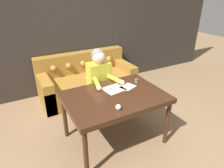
{
  "coord_description": "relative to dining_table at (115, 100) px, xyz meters",
  "views": [
    {
      "loc": [
        -1.12,
        -1.97,
        2.1
      ],
      "look_at": [
        0.1,
        0.27,
        0.87
      ],
      "focal_mm": 32.0,
      "sensor_mm": 36.0,
      "label": 1
    }
  ],
  "objects": [
    {
      "name": "pattern_paper_main",
      "position": [
        0.07,
        0.16,
        0.07
      ],
      "size": [
        0.32,
        0.3,
        0.0
      ],
      "color": "beige",
      "rests_on": "dining_table"
    },
    {
      "name": "ground_plane",
      "position": [
        -0.06,
        -0.12,
        -0.7
      ],
      "size": [
        16.0,
        16.0,
        0.0
      ],
      "primitive_type": "plane",
      "color": "#846647"
    },
    {
      "name": "person",
      "position": [
        0.07,
        0.65,
        -0.05
      ],
      "size": [
        0.47,
        0.61,
        1.25
      ],
      "color": "#33281E",
      "rests_on": "ground_plane"
    },
    {
      "name": "scissors",
      "position": [
        0.05,
        0.19,
        0.08
      ],
      "size": [
        0.2,
        0.09,
        0.01
      ],
      "color": "silver",
      "rests_on": "dining_table"
    },
    {
      "name": "dining_table",
      "position": [
        0.0,
        0.0,
        0.0
      ],
      "size": [
        1.37,
        0.97,
        0.77
      ],
      "color": "#381E11",
      "rests_on": "ground_plane"
    },
    {
      "name": "wall_back",
      "position": [
        -0.06,
        2.0,
        0.6
      ],
      "size": [
        8.0,
        0.06,
        2.6
      ],
      "color": "#2D2823",
      "rests_on": "ground_plane"
    },
    {
      "name": "couch",
      "position": [
        0.19,
        1.56,
        -0.39
      ],
      "size": [
        1.95,
        0.89,
        0.87
      ],
      "color": "olive",
      "rests_on": "ground_plane"
    },
    {
      "name": "pin_cushion",
      "position": [
        -0.14,
        -0.34,
        0.11
      ],
      "size": [
        0.07,
        0.07,
        0.07
      ],
      "color": "#4C3828",
      "rests_on": "dining_table"
    },
    {
      "name": "pattern_paper_offcut",
      "position": [
        0.29,
        0.13,
        0.07
      ],
      "size": [
        0.27,
        0.24,
        0.0
      ],
      "color": "beige",
      "rests_on": "dining_table"
    },
    {
      "name": "thread_spool",
      "position": [
        0.51,
        0.22,
        0.1
      ],
      "size": [
        0.04,
        0.04,
        0.05
      ],
      "color": "#338C4C",
      "rests_on": "dining_table"
    }
  ]
}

